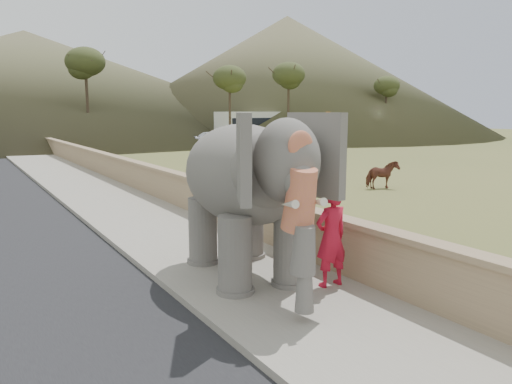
# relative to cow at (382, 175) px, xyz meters

# --- Properties ---
(ground) EXTENTS (160.00, 160.00, 0.00)m
(ground) POSITION_rel_cow_xyz_m (-10.49, -8.25, -0.58)
(ground) COLOR olive
(ground) RESTS_ON ground
(walkway) EXTENTS (3.00, 120.00, 0.15)m
(walkway) POSITION_rel_cow_xyz_m (-10.49, 1.75, -0.50)
(walkway) COLOR #9E9687
(walkway) RESTS_ON ground
(parapet) EXTENTS (0.30, 120.00, 1.10)m
(parapet) POSITION_rel_cow_xyz_m (-8.84, 1.75, -0.03)
(parapet) COLOR tan
(parapet) RESTS_ON ground
(cow) EXTENTS (1.45, 0.83, 1.15)m
(cow) POSITION_rel_cow_xyz_m (0.00, 0.00, 0.00)
(cow) COLOR brown
(cow) RESTS_ON ground
(distant_car) EXTENTS (4.48, 2.51, 1.44)m
(distant_car) POSITION_rel_cow_xyz_m (5.10, 25.42, 0.14)
(distant_car) COLOR silver
(distant_car) RESTS_ON ground
(bus_white) EXTENTS (11.25, 4.16, 3.10)m
(bus_white) POSITION_rel_cow_xyz_m (11.44, 26.69, 0.97)
(bus_white) COLOR white
(bus_white) RESTS_ON ground
(bus_orange) EXTENTS (11.01, 2.56, 3.10)m
(bus_orange) POSITION_rel_cow_xyz_m (21.47, 24.38, 0.97)
(bus_orange) COLOR #C87323
(bus_orange) RESTS_ON ground
(hill_right) EXTENTS (56.00, 56.00, 16.00)m
(hill_right) POSITION_rel_cow_xyz_m (25.51, 43.75, 7.42)
(hill_right) COLOR brown
(hill_right) RESTS_ON ground
(hill_far) EXTENTS (80.00, 80.00, 14.00)m
(hill_far) POSITION_rel_cow_xyz_m (-5.49, 61.75, 6.42)
(hill_far) COLOR brown
(hill_far) RESTS_ON ground
(elephant_and_man) EXTENTS (2.60, 4.32, 2.95)m
(elephant_and_man) POSITION_rel_cow_xyz_m (-10.47, -6.84, 1.04)
(elephant_and_man) COLOR slate
(elephant_and_man) RESTS_ON ground
(trees) EXTENTS (47.88, 41.40, 8.82)m
(trees) POSITION_rel_cow_xyz_m (-6.90, 21.96, 3.23)
(trees) COLOR #473828
(trees) RESTS_ON ground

